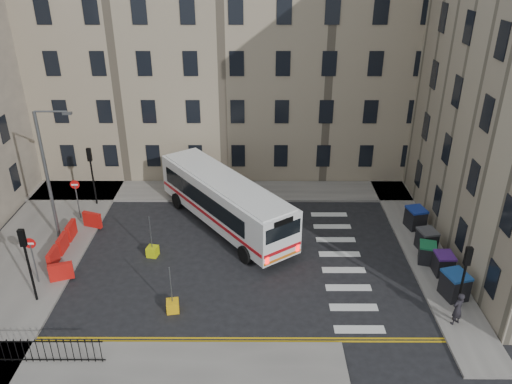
{
  "coord_description": "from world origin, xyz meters",
  "views": [
    {
      "loc": [
        -0.84,
        -24.19,
        16.25
      ],
      "look_at": [
        -0.91,
        2.55,
        3.0
      ],
      "focal_mm": 35.0,
      "sensor_mm": 36.0,
      "label": 1
    }
  ],
  "objects_px": {
    "wheelie_bin_b": "(443,264)",
    "bollard_yellow": "(153,251)",
    "bus": "(224,200)",
    "wheelie_bin_a": "(455,285)",
    "wheelie_bin_e": "(415,218)",
    "wheelie_bin_c": "(427,253)",
    "wheelie_bin_d": "(427,240)",
    "pedestrian": "(458,309)",
    "streetlamp": "(47,175)",
    "bollard_chevron": "(173,306)"
  },
  "relations": [
    {
      "from": "streetlamp",
      "to": "wheelie_bin_e",
      "type": "xyz_separation_m",
      "value": [
        22.17,
        1.31,
        -3.52
      ]
    },
    {
      "from": "bollard_yellow",
      "to": "wheelie_bin_a",
      "type": "bearing_deg",
      "value": -13.6
    },
    {
      "from": "pedestrian",
      "to": "bollard_chevron",
      "type": "bearing_deg",
      "value": -31.66
    },
    {
      "from": "wheelie_bin_d",
      "to": "wheelie_bin_e",
      "type": "bearing_deg",
      "value": 76.74
    },
    {
      "from": "bus",
      "to": "bollard_yellow",
      "type": "distance_m",
      "value": 5.56
    },
    {
      "from": "wheelie_bin_b",
      "to": "bollard_yellow",
      "type": "distance_m",
      "value": 16.31
    },
    {
      "from": "wheelie_bin_e",
      "to": "bollard_chevron",
      "type": "bearing_deg",
      "value": -163.48
    },
    {
      "from": "wheelie_bin_c",
      "to": "wheelie_bin_e",
      "type": "xyz_separation_m",
      "value": [
        0.44,
        3.87,
        0.09
      ]
    },
    {
      "from": "wheelie_bin_a",
      "to": "wheelie_bin_b",
      "type": "relative_size",
      "value": 1.25
    },
    {
      "from": "bollard_yellow",
      "to": "bollard_chevron",
      "type": "distance_m",
      "value": 5.25
    },
    {
      "from": "streetlamp",
      "to": "wheelie_bin_d",
      "type": "relative_size",
      "value": 6.24
    },
    {
      "from": "wheelie_bin_e",
      "to": "wheelie_bin_d",
      "type": "bearing_deg",
      "value": -104.26
    },
    {
      "from": "wheelie_bin_b",
      "to": "wheelie_bin_e",
      "type": "relative_size",
      "value": 0.86
    },
    {
      "from": "bus",
      "to": "wheelie_bin_b",
      "type": "relative_size",
      "value": 9.19
    },
    {
      "from": "wheelie_bin_d",
      "to": "bollard_chevron",
      "type": "height_order",
      "value": "wheelie_bin_d"
    },
    {
      "from": "wheelie_bin_b",
      "to": "pedestrian",
      "type": "height_order",
      "value": "pedestrian"
    },
    {
      "from": "wheelie_bin_a",
      "to": "wheelie_bin_e",
      "type": "distance_m",
      "value": 6.99
    },
    {
      "from": "wheelie_bin_e",
      "to": "bollard_yellow",
      "type": "bearing_deg",
      "value": 178.01
    },
    {
      "from": "wheelie_bin_a",
      "to": "bollard_chevron",
      "type": "distance_m",
      "value": 14.21
    },
    {
      "from": "streetlamp",
      "to": "wheelie_bin_e",
      "type": "height_order",
      "value": "streetlamp"
    },
    {
      "from": "wheelie_bin_e",
      "to": "streetlamp",
      "type": "bearing_deg",
      "value": 170.48
    },
    {
      "from": "streetlamp",
      "to": "wheelie_bin_b",
      "type": "bearing_deg",
      "value": -9.35
    },
    {
      "from": "wheelie_bin_e",
      "to": "pedestrian",
      "type": "height_order",
      "value": "pedestrian"
    },
    {
      "from": "wheelie_bin_b",
      "to": "streetlamp",
      "type": "bearing_deg",
      "value": 170.09
    },
    {
      "from": "wheelie_bin_b",
      "to": "wheelie_bin_d",
      "type": "height_order",
      "value": "wheelie_bin_d"
    },
    {
      "from": "streetlamp",
      "to": "bollard_yellow",
      "type": "relative_size",
      "value": 13.57
    },
    {
      "from": "wheelie_bin_e",
      "to": "pedestrian",
      "type": "relative_size",
      "value": 0.81
    },
    {
      "from": "wheelie_bin_d",
      "to": "streetlamp",
      "type": "bearing_deg",
      "value": 164.94
    },
    {
      "from": "bus",
      "to": "wheelie_bin_b",
      "type": "height_order",
      "value": "bus"
    },
    {
      "from": "bus",
      "to": "pedestrian",
      "type": "xyz_separation_m",
      "value": [
        11.45,
        -9.45,
        -0.85
      ]
    },
    {
      "from": "wheelie_bin_e",
      "to": "bus",
      "type": "bearing_deg",
      "value": 165.11
    },
    {
      "from": "wheelie_bin_b",
      "to": "wheelie_bin_e",
      "type": "xyz_separation_m",
      "value": [
        -0.1,
        4.98,
        0.06
      ]
    },
    {
      "from": "wheelie_bin_c",
      "to": "pedestrian",
      "type": "bearing_deg",
      "value": -76.04
    },
    {
      "from": "streetlamp",
      "to": "wheelie_bin_e",
      "type": "relative_size",
      "value": 5.79
    },
    {
      "from": "wheelie_bin_e",
      "to": "bollard_yellow",
      "type": "height_order",
      "value": "wheelie_bin_e"
    },
    {
      "from": "bus",
      "to": "wheelie_bin_a",
      "type": "bearing_deg",
      "value": -67.48
    },
    {
      "from": "wheelie_bin_b",
      "to": "wheelie_bin_d",
      "type": "xyz_separation_m",
      "value": [
        -0.16,
        2.45,
        0.02
      ]
    },
    {
      "from": "wheelie_bin_c",
      "to": "streetlamp",
      "type": "bearing_deg",
      "value": -170.75
    },
    {
      "from": "streetlamp",
      "to": "bus",
      "type": "bearing_deg",
      "value": 9.72
    },
    {
      "from": "wheelie_bin_d",
      "to": "pedestrian",
      "type": "xyz_separation_m",
      "value": [
        -0.56,
        -6.5,
        0.24
      ]
    },
    {
      "from": "streetlamp",
      "to": "wheelie_bin_c",
      "type": "bearing_deg",
      "value": -6.73
    },
    {
      "from": "wheelie_bin_a",
      "to": "wheelie_bin_e",
      "type": "height_order",
      "value": "wheelie_bin_a"
    },
    {
      "from": "wheelie_bin_a",
      "to": "pedestrian",
      "type": "relative_size",
      "value": 0.88
    },
    {
      "from": "wheelie_bin_d",
      "to": "pedestrian",
      "type": "distance_m",
      "value": 6.53
    },
    {
      "from": "wheelie_bin_b",
      "to": "wheelie_bin_c",
      "type": "bearing_deg",
      "value": 115.74
    },
    {
      "from": "pedestrian",
      "to": "bollard_chevron",
      "type": "height_order",
      "value": "pedestrian"
    },
    {
      "from": "streetlamp",
      "to": "bollard_chevron",
      "type": "bearing_deg",
      "value": -39.87
    },
    {
      "from": "wheelie_bin_b",
      "to": "bollard_yellow",
      "type": "height_order",
      "value": "wheelie_bin_b"
    },
    {
      "from": "wheelie_bin_b",
      "to": "wheelie_bin_e",
      "type": "height_order",
      "value": "wheelie_bin_e"
    },
    {
      "from": "wheelie_bin_d",
      "to": "bollard_yellow",
      "type": "bearing_deg",
      "value": 170.14
    }
  ]
}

